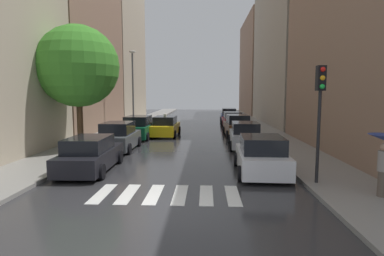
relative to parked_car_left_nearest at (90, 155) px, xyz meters
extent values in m
cube|color=#2E2E30|center=(3.82, 19.23, -0.75)|extent=(28.00, 72.00, 0.04)
cube|color=gray|center=(-2.68, 19.23, -0.66)|extent=(3.00, 72.00, 0.15)
cube|color=gray|center=(10.32, 19.23, -0.66)|extent=(3.00, 72.00, 0.15)
cube|color=silver|center=(1.57, -3.19, -0.73)|extent=(0.45, 2.20, 0.01)
cube|color=silver|center=(2.47, -3.19, -0.73)|extent=(0.45, 2.20, 0.01)
cube|color=silver|center=(3.37, -3.19, -0.73)|extent=(0.45, 2.20, 0.01)
cube|color=silver|center=(4.27, -3.19, -0.73)|extent=(0.45, 2.20, 0.01)
cube|color=silver|center=(5.17, -3.19, -0.73)|extent=(0.45, 2.20, 0.01)
cube|color=silver|center=(6.07, -3.19, -0.73)|extent=(0.45, 2.20, 0.01)
cube|color=#B2A38C|center=(-7.18, 28.68, 9.97)|extent=(6.00, 13.11, 21.40)
cube|color=#9E9384|center=(14.82, 22.89, 8.65)|extent=(6.00, 18.34, 18.76)
cube|color=#8C6B56|center=(14.82, 42.14, 7.31)|extent=(6.00, 17.78, 16.10)
cube|color=black|center=(0.00, 0.06, -0.18)|extent=(1.96, 4.64, 0.76)
cube|color=black|center=(0.00, -0.17, 0.51)|extent=(1.68, 2.57, 0.62)
cylinder|color=black|center=(-0.96, 1.55, -0.41)|extent=(0.24, 0.65, 0.64)
cylinder|color=black|center=(0.87, 1.60, -0.41)|extent=(0.24, 0.65, 0.64)
cylinder|color=black|center=(-0.87, -1.48, -0.41)|extent=(0.24, 0.65, 0.64)
cylinder|color=black|center=(0.96, -1.43, -0.41)|extent=(0.24, 0.65, 0.64)
cube|color=#474C51|center=(-0.17, 5.29, -0.13)|extent=(1.88, 4.24, 0.85)
cube|color=black|center=(-0.17, 5.08, 0.64)|extent=(1.65, 2.33, 0.70)
cylinder|color=black|center=(-1.11, 6.68, -0.41)|extent=(0.22, 0.64, 0.64)
cylinder|color=black|center=(0.75, 6.69, -0.41)|extent=(0.22, 0.64, 0.64)
cylinder|color=black|center=(-1.10, 3.89, -0.41)|extent=(0.22, 0.64, 0.64)
cylinder|color=black|center=(0.76, 3.90, -0.41)|extent=(0.22, 0.64, 0.64)
cube|color=#0C4C2D|center=(-0.05, 10.49, -0.13)|extent=(1.98, 4.70, 0.86)
cube|color=black|center=(-0.06, 10.26, 0.66)|extent=(1.72, 2.59, 0.70)
cylinder|color=black|center=(-0.98, 12.05, -0.41)|extent=(0.23, 0.64, 0.64)
cylinder|color=black|center=(0.92, 12.02, -0.41)|extent=(0.23, 0.64, 0.64)
cylinder|color=black|center=(-1.03, 8.97, -0.41)|extent=(0.23, 0.64, 0.64)
cylinder|color=black|center=(0.88, 8.94, -0.41)|extent=(0.23, 0.64, 0.64)
cube|color=silver|center=(7.54, -0.13, -0.15)|extent=(2.09, 4.23, 0.81)
cube|color=black|center=(7.53, -0.34, 0.58)|extent=(1.79, 2.35, 0.66)
cylinder|color=black|center=(6.62, 1.28, -0.41)|extent=(0.24, 0.65, 0.64)
cylinder|color=black|center=(8.56, 1.21, -0.41)|extent=(0.24, 0.65, 0.64)
cylinder|color=black|center=(6.52, -1.47, -0.41)|extent=(0.24, 0.65, 0.64)
cylinder|color=black|center=(8.46, -1.54, -0.41)|extent=(0.24, 0.65, 0.64)
cube|color=#B2B7BF|center=(7.64, 6.55, -0.15)|extent=(1.96, 4.36, 0.81)
cube|color=black|center=(7.64, 6.34, 0.58)|extent=(1.68, 2.42, 0.66)
cylinder|color=black|center=(6.79, 8.00, -0.41)|extent=(0.24, 0.65, 0.64)
cylinder|color=black|center=(8.60, 7.94, -0.41)|extent=(0.24, 0.65, 0.64)
cylinder|color=black|center=(6.69, 5.17, -0.41)|extent=(0.24, 0.65, 0.64)
cylinder|color=black|center=(8.50, 5.10, -0.41)|extent=(0.24, 0.65, 0.64)
cube|color=brown|center=(7.67, 12.01, -0.12)|extent=(2.01, 4.50, 0.88)
cube|color=black|center=(7.68, 11.79, 0.68)|extent=(1.71, 2.50, 0.72)
cylinder|color=black|center=(6.70, 13.43, -0.41)|extent=(0.25, 0.65, 0.64)
cylinder|color=black|center=(8.52, 13.51, -0.41)|extent=(0.25, 0.65, 0.64)
cylinder|color=black|center=(6.82, 10.51, -0.41)|extent=(0.25, 0.65, 0.64)
cylinder|color=black|center=(8.64, 10.59, -0.41)|extent=(0.25, 0.65, 0.64)
cube|color=maroon|center=(7.81, 18.42, -0.16)|extent=(1.94, 4.52, 0.79)
cube|color=black|center=(7.82, 18.20, 0.56)|extent=(1.68, 2.50, 0.65)
cylinder|color=black|center=(6.85, 19.88, -0.41)|extent=(0.23, 0.64, 0.64)
cylinder|color=black|center=(8.71, 19.92, -0.41)|extent=(0.23, 0.64, 0.64)
cylinder|color=black|center=(6.92, 16.92, -0.41)|extent=(0.23, 0.64, 0.64)
cylinder|color=black|center=(8.77, 16.96, -0.41)|extent=(0.23, 0.64, 0.64)
cube|color=navy|center=(7.82, 23.73, -0.13)|extent=(1.88, 4.60, 0.85)
cube|color=black|center=(7.81, 23.50, 0.65)|extent=(1.62, 2.55, 0.70)
cylinder|color=black|center=(6.98, 25.26, -0.41)|extent=(0.24, 0.65, 0.64)
cylinder|color=black|center=(8.74, 25.21, -0.41)|extent=(0.24, 0.65, 0.64)
cylinder|color=black|center=(6.90, 22.25, -0.41)|extent=(0.24, 0.65, 0.64)
cylinder|color=black|center=(8.66, 22.20, -0.41)|extent=(0.24, 0.65, 0.64)
cube|color=yellow|center=(1.86, 11.88, -0.16)|extent=(1.98, 4.53, 0.80)
cube|color=black|center=(1.85, 11.66, 0.57)|extent=(1.70, 2.51, 0.65)
cube|color=#F2EDCC|center=(1.85, 11.66, 0.98)|extent=(0.21, 0.37, 0.18)
cylinder|color=black|center=(0.98, 13.39, -0.41)|extent=(0.24, 0.65, 0.64)
cylinder|color=black|center=(2.82, 13.33, -0.41)|extent=(0.24, 0.65, 0.64)
cylinder|color=black|center=(0.89, 10.44, -0.41)|extent=(0.24, 0.65, 0.64)
cylinder|color=black|center=(2.74, 10.38, -0.41)|extent=(0.24, 0.65, 0.64)
cylinder|color=brown|center=(10.81, -3.53, -0.17)|extent=(0.28, 0.28, 0.83)
cylinder|color=gray|center=(10.81, -3.53, 0.58)|extent=(0.36, 0.36, 0.66)
cylinder|color=#333338|center=(10.81, -3.53, 0.95)|extent=(0.02, 0.02, 0.75)
cylinder|color=#513823|center=(-2.56, 5.28, 0.84)|extent=(0.36, 0.36, 2.85)
sphere|color=#3A8528|center=(-2.56, 5.28, 4.35)|extent=(4.89, 4.89, 4.89)
cylinder|color=black|center=(9.27, -1.98, 1.12)|extent=(0.12, 0.12, 3.40)
cube|color=black|center=(9.27, -1.98, 3.27)|extent=(0.30, 0.30, 0.90)
sphere|color=red|center=(9.27, -2.16, 3.57)|extent=(0.18, 0.18, 0.18)
sphere|color=#F2A519|center=(9.27, -2.16, 3.27)|extent=(0.18, 0.18, 0.18)
sphere|color=green|center=(9.27, -2.16, 2.97)|extent=(0.18, 0.18, 0.18)
cylinder|color=#595B60|center=(-1.73, 15.95, 2.92)|extent=(0.16, 0.16, 7.01)
ellipsoid|color=beige|center=(-1.73, 15.95, 6.58)|extent=(0.60, 0.28, 0.24)
camera|label=1|loc=(5.15, -13.68, 2.71)|focal=29.62mm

